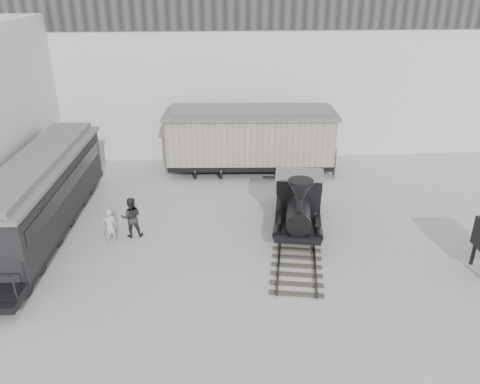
{
  "coord_description": "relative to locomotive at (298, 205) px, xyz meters",
  "views": [
    {
      "loc": [
        -1.74,
        -15.25,
        10.7
      ],
      "look_at": [
        -0.46,
        3.87,
        2.0
      ],
      "focal_mm": 35.0,
      "sensor_mm": 36.0,
      "label": 1
    }
  ],
  "objects": [
    {
      "name": "passenger_coach",
      "position": [
        -11.67,
        0.62,
        0.62
      ],
      "size": [
        3.13,
        12.6,
        3.35
      ],
      "rotation": [
        0.0,
        0.0,
        -0.04
      ],
      "color": "black",
      "rests_on": "ground"
    },
    {
      "name": "boxcar",
      "position": [
        -1.6,
        7.34,
        0.92
      ],
      "size": [
        10.18,
        3.69,
        4.1
      ],
      "rotation": [
        0.0,
        0.0,
        -0.06
      ],
      "color": "black",
      "rests_on": "ground"
    },
    {
      "name": "locomotive",
      "position": [
        0.0,
        0.0,
        0.0
      ],
      "size": [
        3.7,
        9.63,
        3.33
      ],
      "rotation": [
        0.0,
        0.0,
        -0.18
      ],
      "color": "#3C362F",
      "rests_on": "ground"
    },
    {
      "name": "ground",
      "position": [
        -2.24,
        -3.93,
        -1.23
      ],
      "size": [
        90.0,
        90.0,
        0.0
      ],
      "primitive_type": "plane",
      "color": "#9E9E9B"
    },
    {
      "name": "visitor_b",
      "position": [
        -7.63,
        -0.19,
        -0.27
      ],
      "size": [
        1.0,
        0.82,
        1.92
      ],
      "primitive_type": "imported",
      "rotation": [
        0.0,
        0.0,
        3.25
      ],
      "color": "#29292D",
      "rests_on": "ground"
    },
    {
      "name": "visitor_a",
      "position": [
        -8.46,
        -0.93,
        -0.34
      ],
      "size": [
        0.76,
        0.64,
        1.77
      ],
      "primitive_type": "imported",
      "rotation": [
        0.0,
        0.0,
        3.54
      ],
      "color": "#B7B3A9",
      "rests_on": "ground"
    },
    {
      "name": "north_wall",
      "position": [
        -2.24,
        11.05,
        4.33
      ],
      "size": [
        34.0,
        2.51,
        11.0
      ],
      "color": "silver",
      "rests_on": "ground"
    }
  ]
}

